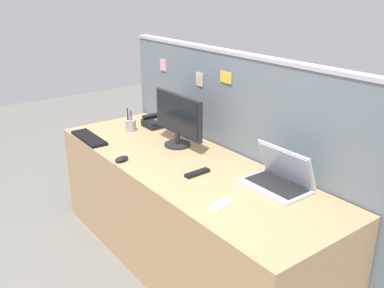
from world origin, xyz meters
name	(u,v)px	position (x,y,z in m)	size (l,w,h in m)	color
ground_plane	(186,260)	(0.00, 0.00, 0.00)	(10.00, 10.00, 0.00)	slate
desk	(186,214)	(0.00, 0.00, 0.37)	(2.25, 0.76, 0.75)	tan
cubicle_divider	(234,153)	(0.00, 0.42, 0.71)	(2.39, 0.08, 1.42)	slate
desktop_monitor	(178,118)	(-0.29, 0.15, 0.96)	(0.51, 0.19, 0.37)	#232328
laptop	(279,178)	(0.59, 0.22, 0.81)	(0.38, 0.25, 0.23)	silver
desk_phone	(155,122)	(-0.76, 0.24, 0.78)	(0.17, 0.17, 0.09)	black
keyboard_main	(89,138)	(-0.79, -0.31, 0.76)	(0.40, 0.12, 0.02)	black
computer_mouse_right_hand	(122,159)	(-0.27, -0.32, 0.76)	(0.06, 0.10, 0.03)	black
pen_cup	(131,125)	(-0.78, 0.03, 0.80)	(0.08, 0.08, 0.19)	#99999E
cell_phone_white_slab	(222,205)	(0.56, -0.18, 0.75)	(0.06, 0.15, 0.01)	silver
tv_remote	(197,173)	(0.18, -0.05, 0.76)	(0.04, 0.17, 0.02)	black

